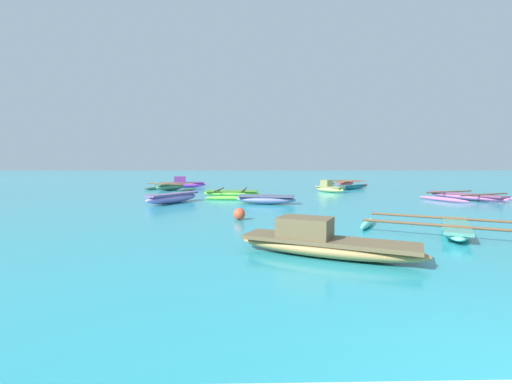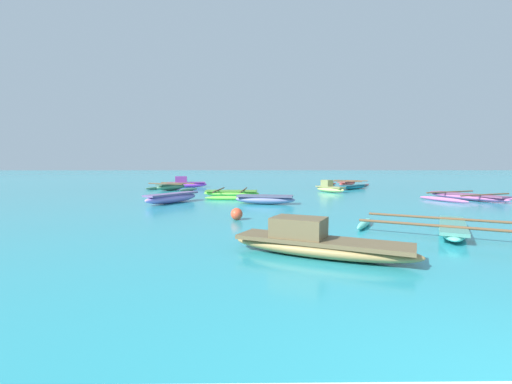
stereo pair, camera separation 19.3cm
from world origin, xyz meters
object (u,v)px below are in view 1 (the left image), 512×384
object	(u,v)px
moored_boat_7	(323,243)
moored_boat_2	(329,188)
moored_boat_3	(346,183)
moored_boat_10	(456,228)
moored_boat_5	(353,187)
mooring_buoy_0	(239,214)
moored_boat_8	(266,199)
moored_boat_6	(231,193)
moored_boat_4	(184,183)
moored_boat_1	(466,196)
moored_boat_9	(171,187)
moored_boat_0	(172,198)

from	to	relation	value
moored_boat_7	moored_boat_2	bearing A→B (deg)	102.53
moored_boat_7	moored_boat_3	bearing A→B (deg)	99.15
moored_boat_2	moored_boat_10	size ratio (longest dim) A/B	0.48
moored_boat_5	mooring_buoy_0	world-z (taller)	mooring_buoy_0
moored_boat_3	moored_boat_8	world-z (taller)	moored_boat_3
moored_boat_2	moored_boat_10	distance (m)	13.81
moored_boat_6	moored_boat_2	bearing A→B (deg)	30.64
moored_boat_4	moored_boat_5	size ratio (longest dim) A/B	1.22
moored_boat_6	mooring_buoy_0	xyz separation A→B (m)	(0.66, -8.29, -0.00)
moored_boat_8	moored_boat_2	bearing A→B (deg)	67.85
moored_boat_1	moored_boat_7	bearing A→B (deg)	-63.97
moored_boat_7	moored_boat_1	bearing A→B (deg)	73.97
moored_boat_7	moored_boat_9	size ratio (longest dim) A/B	0.94
moored_boat_3	moored_boat_7	bearing A→B (deg)	-164.44
moored_boat_3	moored_boat_9	bearing A→B (deg)	142.42
moored_boat_6	mooring_buoy_0	size ratio (longest dim) A/B	10.43
moored_boat_0	moored_boat_1	distance (m)	14.81
moored_boat_0	moored_boat_8	xyz separation A→B (m)	(4.36, -0.50, -0.03)
moored_boat_4	moored_boat_9	bearing A→B (deg)	-107.20
moored_boat_5	moored_boat_2	bearing A→B (deg)	-173.55
mooring_buoy_0	moored_boat_9	bearing A→B (deg)	111.41
moored_boat_4	moored_boat_6	size ratio (longest dim) A/B	0.82
moored_boat_0	moored_boat_1	size ratio (longest dim) A/B	0.71
moored_boat_3	moored_boat_7	size ratio (longest dim) A/B	1.13
moored_boat_7	moored_boat_9	bearing A→B (deg)	137.63
moored_boat_0	moored_boat_2	xyz separation A→B (m)	(8.88, 6.36, 0.03)
moored_boat_1	moored_boat_5	xyz separation A→B (m)	(-3.40, 8.06, -0.00)
moored_boat_8	moored_boat_1	bearing A→B (deg)	20.62
moored_boat_1	moored_boat_10	size ratio (longest dim) A/B	0.91
moored_boat_10	mooring_buoy_0	size ratio (longest dim) A/B	12.46
moored_boat_8	moored_boat_10	size ratio (longest dim) A/B	0.59
moored_boat_9	moored_boat_10	distance (m)	19.10
moored_boat_3	moored_boat_2	bearing A→B (deg)	-171.71
moored_boat_6	moored_boat_10	bearing A→B (deg)	-55.26
moored_boat_8	moored_boat_5	bearing A→B (deg)	65.65
moored_boat_2	moored_boat_0	bearing A→B (deg)	-86.45
moored_boat_5	moored_boat_3	bearing A→B (deg)	37.47
moored_boat_5	moored_boat_10	size ratio (longest dim) A/B	0.56
moored_boat_6	moored_boat_9	size ratio (longest dim) A/B	1.05
moored_boat_8	mooring_buoy_0	size ratio (longest dim) A/B	7.33
moored_boat_3	moored_boat_9	size ratio (longest dim) A/B	1.07
moored_boat_0	moored_boat_4	size ratio (longest dim) A/B	0.94
moored_boat_5	moored_boat_7	xyz separation A→B (m)	(-6.34, -18.79, 0.09)
moored_boat_9	moored_boat_10	size ratio (longest dim) A/B	0.80
moored_boat_2	moored_boat_10	world-z (taller)	moored_boat_2
moored_boat_3	moored_boat_8	size ratio (longest dim) A/B	1.45
moored_boat_2	moored_boat_5	size ratio (longest dim) A/B	0.86
moored_boat_3	moored_boat_4	distance (m)	13.72
moored_boat_8	moored_boat_10	distance (m)	8.30
moored_boat_6	moored_boat_7	xyz separation A→B (m)	(2.42, -12.76, 0.07)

